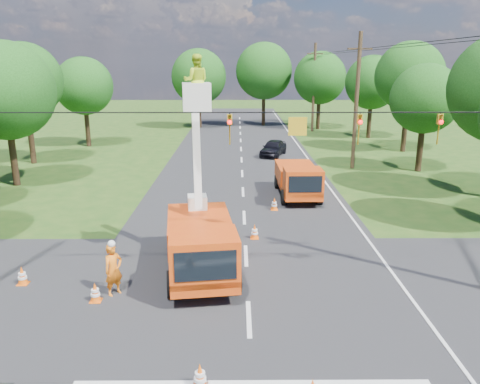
{
  "coord_description": "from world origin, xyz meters",
  "views": [
    {
      "loc": [
        -0.36,
        -13.13,
        7.85
      ],
      "look_at": [
        -0.24,
        5.77,
        2.6
      ],
      "focal_mm": 35.0,
      "sensor_mm": 36.0,
      "label": 1
    }
  ],
  "objects_px": {
    "pole_right_far": "(314,87)",
    "tree_left_e": "(24,81)",
    "bucket_truck": "(200,230)",
    "ground_worker": "(114,270)",
    "distant_car": "(273,148)",
    "tree_far_c": "(320,78)",
    "traffic_cone_0": "(200,376)",
    "tree_far_a": "(199,77)",
    "traffic_cone_2": "(255,232)",
    "traffic_cone_5": "(22,276)",
    "tree_right_c": "(425,99)",
    "traffic_cone_3": "(274,204)",
    "tree_left_f": "(84,86)",
    "traffic_cone_7": "(308,179)",
    "second_truck": "(298,179)",
    "tree_left_d": "(5,91)",
    "tree_far_b": "(264,71)",
    "pole_right_mid": "(356,101)",
    "traffic_cone_4": "(95,292)",
    "tree_right_e": "(372,83)"
  },
  "relations": [
    {
      "from": "ground_worker",
      "to": "tree_right_c",
      "type": "bearing_deg",
      "value": 0.46
    },
    {
      "from": "tree_right_c",
      "to": "tree_far_a",
      "type": "bearing_deg",
      "value": 127.17
    },
    {
      "from": "pole_right_far",
      "to": "traffic_cone_5",
      "type": "bearing_deg",
      "value": -112.9
    },
    {
      "from": "tree_right_e",
      "to": "distant_car",
      "type": "bearing_deg",
      "value": -137.55
    },
    {
      "from": "bucket_truck",
      "to": "tree_left_e",
      "type": "distance_m",
      "value": 25.89
    },
    {
      "from": "distant_car",
      "to": "pole_right_far",
      "type": "distance_m",
      "value": 16.72
    },
    {
      "from": "traffic_cone_2",
      "to": "tree_right_c",
      "type": "xyz_separation_m",
      "value": [
        12.77,
        13.97,
        4.95
      ]
    },
    {
      "from": "tree_left_e",
      "to": "tree_far_b",
      "type": "distance_m",
      "value": 30.35
    },
    {
      "from": "traffic_cone_2",
      "to": "tree_left_e",
      "type": "relative_size",
      "value": 0.08
    },
    {
      "from": "traffic_cone_3",
      "to": "traffic_cone_4",
      "type": "distance_m",
      "value": 12.26
    },
    {
      "from": "traffic_cone_0",
      "to": "tree_far_c",
      "type": "bearing_deg",
      "value": 77.13
    },
    {
      "from": "tree_left_f",
      "to": "pole_right_mid",
      "type": "bearing_deg",
      "value": -23.23
    },
    {
      "from": "traffic_cone_5",
      "to": "tree_left_e",
      "type": "relative_size",
      "value": 0.08
    },
    {
      "from": "tree_left_d",
      "to": "tree_far_c",
      "type": "height_order",
      "value": "tree_left_d"
    },
    {
      "from": "traffic_cone_5",
      "to": "pole_right_far",
      "type": "distance_m",
      "value": 43.16
    },
    {
      "from": "traffic_cone_4",
      "to": "pole_right_mid",
      "type": "distance_m",
      "value": 25.35
    },
    {
      "from": "pole_right_far",
      "to": "tree_left_e",
      "type": "distance_m",
      "value": 31.08
    },
    {
      "from": "traffic_cone_4",
      "to": "traffic_cone_7",
      "type": "xyz_separation_m",
      "value": [
        9.53,
        15.87,
        0.0
      ]
    },
    {
      "from": "traffic_cone_2",
      "to": "tree_far_c",
      "type": "xyz_separation_m",
      "value": [
        9.07,
        36.97,
        5.7
      ]
    },
    {
      "from": "traffic_cone_0",
      "to": "tree_far_a",
      "type": "height_order",
      "value": "tree_far_a"
    },
    {
      "from": "second_truck",
      "to": "tree_far_b",
      "type": "relative_size",
      "value": 0.56
    },
    {
      "from": "traffic_cone_0",
      "to": "traffic_cone_5",
      "type": "bearing_deg",
      "value": 140.49
    },
    {
      "from": "tree_far_a",
      "to": "pole_right_mid",
      "type": "bearing_deg",
      "value": -59.59
    },
    {
      "from": "ground_worker",
      "to": "distant_car",
      "type": "distance_m",
      "value": 26.28
    },
    {
      "from": "pole_right_mid",
      "to": "tree_right_c",
      "type": "distance_m",
      "value": 4.81
    },
    {
      "from": "traffic_cone_0",
      "to": "traffic_cone_3",
      "type": "bearing_deg",
      "value": 78.52
    },
    {
      "from": "traffic_cone_5",
      "to": "tree_far_b",
      "type": "height_order",
      "value": "tree_far_b"
    },
    {
      "from": "traffic_cone_4",
      "to": "distant_car",
      "type": "bearing_deg",
      "value": 72.85
    },
    {
      "from": "ground_worker",
      "to": "traffic_cone_0",
      "type": "xyz_separation_m",
      "value": [
        3.35,
        -4.92,
        -0.58
      ]
    },
    {
      "from": "distant_car",
      "to": "ground_worker",
      "type": "bearing_deg",
      "value": -86.94
    },
    {
      "from": "tree_far_c",
      "to": "ground_worker",
      "type": "bearing_deg",
      "value": -108.48
    },
    {
      "from": "traffic_cone_5",
      "to": "traffic_cone_7",
      "type": "bearing_deg",
      "value": 49.24
    },
    {
      "from": "tree_left_d",
      "to": "bucket_truck",
      "type": "bearing_deg",
      "value": -45.6
    },
    {
      "from": "traffic_cone_7",
      "to": "tree_left_d",
      "type": "distance_m",
      "value": 20.21
    },
    {
      "from": "traffic_cone_0",
      "to": "tree_right_c",
      "type": "height_order",
      "value": "tree_right_c"
    },
    {
      "from": "distant_car",
      "to": "tree_far_c",
      "type": "height_order",
      "value": "tree_far_c"
    },
    {
      "from": "tree_far_c",
      "to": "tree_right_c",
      "type": "bearing_deg",
      "value": -80.86
    },
    {
      "from": "bucket_truck",
      "to": "traffic_cone_3",
      "type": "distance_m",
      "value": 8.71
    },
    {
      "from": "tree_left_f",
      "to": "tree_right_e",
      "type": "bearing_deg",
      "value": 9.92
    },
    {
      "from": "pole_right_far",
      "to": "tree_left_e",
      "type": "height_order",
      "value": "pole_right_far"
    },
    {
      "from": "traffic_cone_3",
      "to": "tree_left_f",
      "type": "xyz_separation_m",
      "value": [
        -16.47,
        20.64,
        5.33
      ]
    },
    {
      "from": "traffic_cone_3",
      "to": "tree_left_f",
      "type": "relative_size",
      "value": 0.08
    },
    {
      "from": "ground_worker",
      "to": "tree_far_a",
      "type": "height_order",
      "value": "tree_far_a"
    },
    {
      "from": "second_truck",
      "to": "tree_far_c",
      "type": "bearing_deg",
      "value": 77.02
    },
    {
      "from": "traffic_cone_4",
      "to": "tree_left_e",
      "type": "relative_size",
      "value": 0.08
    },
    {
      "from": "second_truck",
      "to": "ground_worker",
      "type": "distance_m",
      "value": 14.59
    },
    {
      "from": "tree_left_e",
      "to": "tree_right_e",
      "type": "xyz_separation_m",
      "value": [
        30.6,
        13.0,
        -0.68
      ]
    },
    {
      "from": "tree_left_e",
      "to": "tree_far_b",
      "type": "xyz_separation_m",
      "value": [
        19.8,
        23.0,
        0.32
      ]
    },
    {
      "from": "tree_far_a",
      "to": "second_truck",
      "type": "bearing_deg",
      "value": -75.08
    },
    {
      "from": "pole_right_mid",
      "to": "tree_right_e",
      "type": "bearing_deg",
      "value": 70.54
    }
  ]
}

